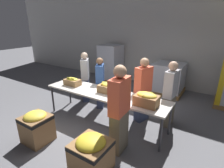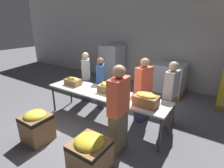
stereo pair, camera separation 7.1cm
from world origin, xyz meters
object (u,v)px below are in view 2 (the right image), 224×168
Objects in this scene: volunteer_0 at (101,83)px; sorting_table at (104,94)px; volunteer_1 at (170,95)px; banana_box_0 at (73,81)px; pallet_stack_1 at (169,79)px; volunteer_2 at (143,91)px; volunteer_3 at (86,77)px; donation_bin_0 at (37,125)px; donation_bin_1 at (90,153)px; banana_box_1 at (107,87)px; banana_box_2 at (146,99)px; pallet_stack_0 at (112,63)px; volunteer_4 at (118,111)px.

sorting_table is at bearing 13.77° from volunteer_0.
volunteer_1 is (2.00, 0.10, 0.05)m from volunteer_0.
pallet_stack_1 is (1.85, 2.88, -0.38)m from banana_box_0.
volunteer_2 reaches higher than volunteer_3.
banana_box_0 is at bearing 101.60° from donation_bin_0.
pallet_stack_1 is (0.07, 4.30, 0.17)m from donation_bin_1.
banana_box_1 is 0.82× the size of banana_box_2.
donation_bin_1 is 0.44× the size of pallet_stack_0.
volunteer_1 is at bearing 27.77° from sorting_table.
banana_box_2 is 4.18m from pallet_stack_0.
volunteer_2 is at bearing 50.57° from volunteer_3.
volunteer_1 is (0.27, 0.83, -0.15)m from banana_box_2.
volunteer_0 is at bearing 84.97° from donation_bin_0.
pallet_stack_0 is at bearing -120.79° from volunteer_1.
banana_box_0 is 0.82m from volunteer_0.
volunteer_2 is at bearing 1.21° from volunteer_4.
pallet_stack_1 is (2.05, 2.11, -0.26)m from volunteer_3.
banana_box_1 is 1.47m from volunteer_3.
banana_box_2 is 0.32× the size of volunteer_0.
banana_box_1 is 1.80m from donation_bin_0.
volunteer_0 is 2.11m from donation_bin_0.
volunteer_2 is (0.77, 0.60, 0.06)m from sorting_table.
banana_box_0 is at bearing 141.58° from donation_bin_1.
volunteer_0 is at bearing 138.22° from banana_box_1.
volunteer_3 reaches higher than pallet_stack_0.
volunteer_4 is 1.60× the size of pallet_stack_1.
volunteer_0 is at bearing 54.14° from banana_box_0.
volunteer_3 is at bearing 52.43° from volunteer_4.
donation_bin_0 is at bearing -21.97° from volunteer_3.
volunteer_4 is (-0.28, -0.63, -0.08)m from banana_box_2.
volunteer_1 is 1.05× the size of pallet_stack_0.
donation_bin_1 is at bearing -60.92° from pallet_stack_0.
volunteer_2 reaches higher than donation_bin_1.
banana_box_1 is 1.15m from volunteer_4.
volunteer_0 reaches higher than banana_box_2.
pallet_stack_1 is at bearing 74.82° from banana_box_1.
donation_bin_0 is at bearing -40.68° from volunteer_1.
donation_bin_0 is (0.49, -2.19, -0.42)m from volunteer_3.
volunteer_1 is 0.66m from volunteer_2.
donation_bin_1 is (1.31, -2.06, -0.39)m from volunteer_0.
volunteer_1 reaches higher than volunteer_3.
sorting_table is 4.65× the size of donation_bin_0.
banana_box_2 is at bearing -2.04° from banana_box_0.
volunteer_0 is at bearing 44.18° from volunteer_4.
sorting_table is at bearing 47.31° from volunteer_4.
volunteer_1 is at bearing -73.85° from pallet_stack_1.
pallet_stack_0 reaches higher than donation_bin_0.
volunteer_2 is (1.36, -0.04, 0.07)m from volunteer_0.
volunteer_4 is at bearing -40.22° from sorting_table.
volunteer_3 is at bearing 102.69° from donation_bin_0.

